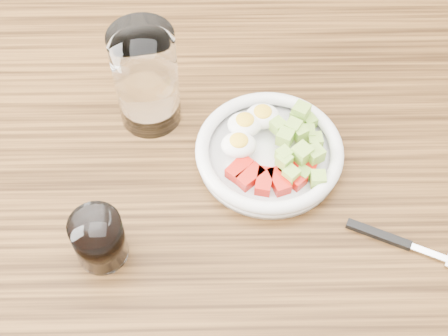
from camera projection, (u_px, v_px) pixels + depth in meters
The scene contains 5 objects.
dining_table at pixel (231, 222), 0.95m from camera, with size 1.50×0.90×0.77m.
bowl at pixel (269, 150), 0.88m from camera, with size 0.21×0.21×0.05m.
fork at pixel (397, 241), 0.82m from camera, with size 0.17×0.09×0.01m.
water_glass at pixel (146, 78), 0.88m from camera, with size 0.09×0.09×0.16m, color white.
coffee_glass at pixel (99, 239), 0.78m from camera, with size 0.07×0.07×0.08m.
Camera 1 is at (-0.02, -0.47, 1.50)m, focal length 50.00 mm.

